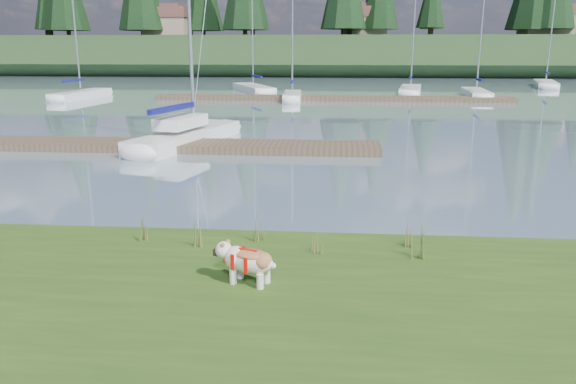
{
  "coord_description": "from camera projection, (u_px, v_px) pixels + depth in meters",
  "views": [
    {
      "loc": [
        2.34,
        -11.87,
        3.85
      ],
      "look_at": [
        1.36,
        -0.5,
        0.88
      ],
      "focal_mm": 35.0,
      "sensor_mm": 36.0,
      "label": 1
    }
  ],
  "objects": [
    {
      "name": "bulldog",
      "position": [
        248.0,
        260.0,
        8.47
      ],
      "size": [
        1.02,
        0.62,
        0.6
      ],
      "rotation": [
        0.0,
        0.0,
        2.82
      ],
      "color": "silver",
      "rests_on": "bank"
    },
    {
      "name": "sailboat_bg_3",
      "position": [
        411.0,
        89.0,
        47.87
      ],
      "size": [
        2.83,
        8.39,
        12.08
      ],
      "rotation": [
        0.0,
        0.0,
        1.42
      ],
      "color": "white",
      "rests_on": "ground"
    },
    {
      "name": "mud_lip",
      "position": [
        215.0,
        244.0,
        11.04
      ],
      "size": [
        60.0,
        0.5,
        0.14
      ],
      "primitive_type": "cube",
      "color": "#33281C",
      "rests_on": "ground"
    },
    {
      "name": "ground",
      "position": [
        305.0,
        100.0,
        41.53
      ],
      "size": [
        200.0,
        200.0,
        0.0
      ],
      "primitive_type": "plane",
      "color": "#7D95A7",
      "rests_on": "ground"
    },
    {
      "name": "house_2",
      "position": [
        546.0,
        20.0,
        74.81
      ],
      "size": [
        6.3,
        5.3,
        4.65
      ],
      "color": "gray",
      "rests_on": "ridge"
    },
    {
      "name": "sailboat_bg_5",
      "position": [
        545.0,
        83.0,
        55.59
      ],
      "size": [
        3.96,
        9.15,
        12.73
      ],
      "rotation": [
        0.0,
        0.0,
        1.32
      ],
      "color": "white",
      "rests_on": "ground"
    },
    {
      "name": "weed_2",
      "position": [
        417.0,
        241.0,
        9.48
      ],
      "size": [
        0.17,
        0.14,
        0.75
      ],
      "color": "#475B23",
      "rests_on": "bank"
    },
    {
      "name": "weed_1",
      "position": [
        259.0,
        229.0,
        10.33
      ],
      "size": [
        0.17,
        0.14,
        0.58
      ],
      "color": "#475B23",
      "rests_on": "bank"
    },
    {
      "name": "house_0",
      "position": [
        168.0,
        21.0,
        80.09
      ],
      "size": [
        6.3,
        5.3,
        4.65
      ],
      "color": "gray",
      "rests_on": "ridge"
    },
    {
      "name": "weed_0",
      "position": [
        199.0,
        232.0,
        10.02
      ],
      "size": [
        0.17,
        0.14,
        0.67
      ],
      "color": "#475B23",
      "rests_on": "bank"
    },
    {
      "name": "bank",
      "position": [
        137.0,
        360.0,
        6.77
      ],
      "size": [
        60.0,
        9.0,
        0.35
      ],
      "primitive_type": "cube",
      "color": "#304D17",
      "rests_on": "ground"
    },
    {
      "name": "weed_4",
      "position": [
        317.0,
        243.0,
        9.75
      ],
      "size": [
        0.17,
        0.14,
        0.42
      ],
      "color": "#475B23",
      "rests_on": "bank"
    },
    {
      "name": "sailboat_bg_4",
      "position": [
        475.0,
        92.0,
        44.44
      ],
      "size": [
        2.13,
        7.76,
        11.33
      ],
      "rotation": [
        0.0,
        0.0,
        1.49
      ],
      "color": "white",
      "rests_on": "ground"
    },
    {
      "name": "dock_near",
      "position": [
        171.0,
        146.0,
        21.58
      ],
      "size": [
        16.0,
        2.0,
        0.3
      ],
      "primitive_type": "cube",
      "color": "#4C3D2C",
      "rests_on": "ground"
    },
    {
      "name": "sailboat_main",
      "position": [
        193.0,
        132.0,
        23.25
      ],
      "size": [
        3.46,
        8.02,
        11.44
      ],
      "rotation": [
        0.0,
        0.0,
        1.32
      ],
      "color": "white",
      "rests_on": "ground"
    },
    {
      "name": "dock_far",
      "position": [
        332.0,
        98.0,
        41.33
      ],
      "size": [
        26.0,
        2.2,
        0.3
      ],
      "primitive_type": "cube",
      "color": "#4C3D2C",
      "rests_on": "ground"
    },
    {
      "name": "weed_3",
      "position": [
        145.0,
        227.0,
        10.36
      ],
      "size": [
        0.17,
        0.14,
        0.62
      ],
      "color": "#475B23",
      "rests_on": "bank"
    },
    {
      "name": "ridge",
      "position": [
        322.0,
        56.0,
        82.37
      ],
      "size": [
        200.0,
        20.0,
        5.0
      ],
      "primitive_type": "cube",
      "color": "#1F3419",
      "rests_on": "ground"
    },
    {
      "name": "house_1",
      "position": [
        364.0,
        21.0,
        78.73
      ],
      "size": [
        6.3,
        5.3,
        4.65
      ],
      "color": "gray",
      "rests_on": "ridge"
    },
    {
      "name": "sailboat_bg_2",
      "position": [
        292.0,
        95.0,
        41.89
      ],
      "size": [
        1.53,
        6.25,
        9.51
      ],
      "rotation": [
        0.0,
        0.0,
        1.62
      ],
      "color": "white",
      "rests_on": "ground"
    },
    {
      "name": "weed_5",
      "position": [
        411.0,
        236.0,
        10.07
      ],
      "size": [
        0.17,
        0.14,
        0.49
      ],
      "color": "#475B23",
      "rests_on": "bank"
    },
    {
      "name": "sailboat_bg_1",
      "position": [
        251.0,
        87.0,
        49.81
      ],
      "size": [
        5.24,
        9.02,
        13.39
      ],
      "rotation": [
        0.0,
        0.0,
        1.98
      ],
      "color": "white",
      "rests_on": "ground"
    },
    {
      "name": "sailboat_bg_0",
      "position": [
        86.0,
        93.0,
        43.42
      ],
      "size": [
        2.27,
        7.79,
        11.17
      ],
      "rotation": [
        0.0,
        0.0,
        1.47
      ],
      "color": "white",
      "rests_on": "ground"
    }
  ]
}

